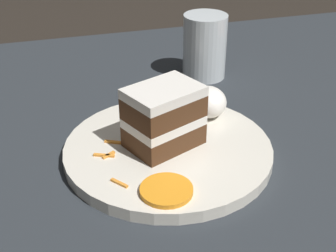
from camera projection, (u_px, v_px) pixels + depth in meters
ground_plane at (192, 154)px, 0.70m from camera, size 6.00×6.00×0.00m
dining_table at (192, 144)px, 0.69m from camera, size 0.93×1.18×0.04m
plate at (168, 150)px, 0.63m from camera, size 0.28×0.28×0.02m
cake_slice at (164, 117)px, 0.60m from camera, size 0.10×0.11×0.08m
cream_dollop at (208, 102)px, 0.68m from camera, size 0.06×0.05×0.04m
orange_garnish at (166, 190)px, 0.54m from camera, size 0.06×0.06×0.01m
carrot_shreds_scatter at (118, 146)px, 0.62m from camera, size 0.18×0.09×0.00m
drinking_glass at (204, 51)px, 0.83m from camera, size 0.08×0.08×0.11m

